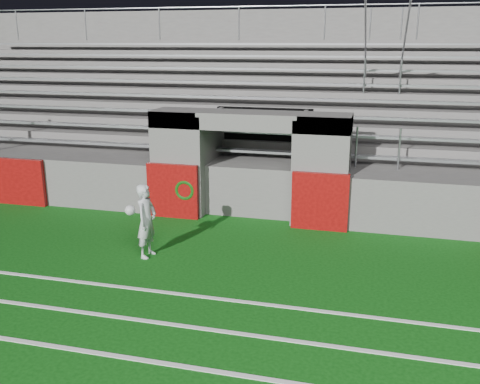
# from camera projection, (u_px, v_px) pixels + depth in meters

# --- Properties ---
(ground) EXTENTS (90.00, 90.00, 0.00)m
(ground) POSITION_uv_depth(u_px,v_px,m) (206.00, 272.00, 10.12)
(ground) COLOR #0B470D
(ground) RESTS_ON ground
(stadium_structure) EXTENTS (26.00, 8.48, 5.42)m
(stadium_structure) POSITION_uv_depth(u_px,v_px,m) (282.00, 129.00, 17.15)
(stadium_structure) COLOR #555351
(stadium_structure) RESTS_ON ground
(goalkeeper_with_ball) EXTENTS (0.55, 0.60, 1.51)m
(goalkeeper_with_ball) POSITION_uv_depth(u_px,v_px,m) (146.00, 221.00, 10.67)
(goalkeeper_with_ball) COLOR silver
(goalkeeper_with_ball) RESTS_ON ground
(hose_coil) EXTENTS (0.51, 0.14, 0.56)m
(hose_coil) POSITION_uv_depth(u_px,v_px,m) (185.00, 189.00, 13.00)
(hose_coil) COLOR #0B3815
(hose_coil) RESTS_ON ground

